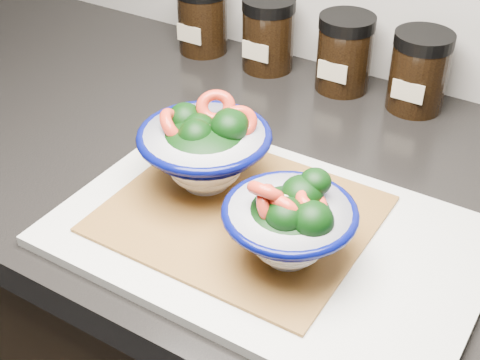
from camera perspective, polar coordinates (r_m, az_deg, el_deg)
The scene contains 9 objects.
countertop at distance 0.85m, azimuth 2.87°, elevation -0.14°, with size 3.50×0.60×0.04m, color black.
cutting_board at distance 0.72m, azimuth 2.52°, elevation -4.74°, with size 0.45×0.30×0.01m, color beige.
bamboo_mat at distance 0.74m, azimuth 0.00°, elevation -2.89°, with size 0.28×0.24×0.00m, color #A66F32.
bowl_left at distance 0.76m, azimuth -2.99°, elevation 2.78°, with size 0.15×0.15×0.11m.
bowl_right at distance 0.66m, azimuth 4.34°, elevation -3.72°, with size 0.13×0.13×0.10m.
spice_jar_a at distance 1.11m, azimuth -3.23°, elevation 13.66°, with size 0.08×0.08×0.11m.
spice_jar_b at distance 1.05m, azimuth 2.42°, elevation 12.34°, with size 0.08×0.08×0.11m.
spice_jar_c at distance 1.00m, azimuth 8.90°, elevation 10.67°, with size 0.08×0.08×0.11m.
spice_jar_d at distance 0.97m, azimuth 15.03°, elevation 8.94°, with size 0.08×0.08×0.11m.
Camera 1 is at (0.32, 0.85, 1.38)m, focal length 50.00 mm.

